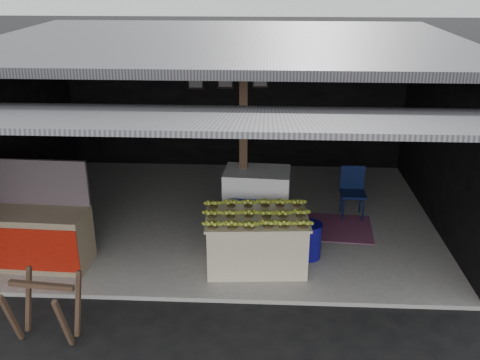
# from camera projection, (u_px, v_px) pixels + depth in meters

# --- Properties ---
(ground) EXTENTS (80.00, 80.00, 0.00)m
(ground) POSITION_uv_depth(u_px,v_px,m) (213.00, 303.00, 6.90)
(ground) COLOR black
(ground) RESTS_ON ground
(concrete_slab) EXTENTS (7.00, 5.00, 0.06)m
(concrete_slab) POSITION_uv_depth(u_px,v_px,m) (227.00, 216.00, 9.20)
(concrete_slab) COLOR gray
(concrete_slab) RESTS_ON ground
(shophouse) EXTENTS (7.40, 7.29, 3.02)m
(shophouse) POSITION_uv_depth(u_px,v_px,m) (228.00, 93.00, 8.71)
(shophouse) COLOR black
(shophouse) RESTS_ON ground
(banana_table) EXTENTS (1.47, 0.97, 0.78)m
(banana_table) POSITION_uv_depth(u_px,v_px,m) (256.00, 242.00, 7.48)
(banana_table) COLOR beige
(banana_table) RESTS_ON concrete_slab
(banana_pile) EXTENTS (1.35, 0.87, 0.15)m
(banana_pile) POSITION_uv_depth(u_px,v_px,m) (257.00, 212.00, 7.30)
(banana_pile) COLOR gold
(banana_pile) RESTS_ON banana_table
(white_crate) EXTENTS (1.03, 0.74, 1.10)m
(white_crate) POSITION_uv_depth(u_px,v_px,m) (257.00, 204.00, 8.29)
(white_crate) COLOR white
(white_crate) RESTS_ON concrete_slab
(neighbor_stall) EXTENTS (1.47, 0.71, 1.49)m
(neighbor_stall) POSITION_uv_depth(u_px,v_px,m) (37.00, 235.00, 7.52)
(neighbor_stall) COLOR #998466
(neighbor_stall) RESTS_ON concrete_slab
(sawhorse) EXTENTS (0.77, 0.73, 0.75)m
(sawhorse) POSITION_uv_depth(u_px,v_px,m) (44.00, 304.00, 6.07)
(sawhorse) COLOR #4E3527
(sawhorse) RESTS_ON ground
(water_barrel) EXTENTS (0.35, 0.35, 0.51)m
(water_barrel) POSITION_uv_depth(u_px,v_px,m) (309.00, 241.00, 7.77)
(water_barrel) COLOR #0E0B7C
(water_barrel) RESTS_ON concrete_slab
(plastic_chair) EXTENTS (0.41, 0.41, 0.86)m
(plastic_chair) POSITION_uv_depth(u_px,v_px,m) (353.00, 187.00, 9.00)
(plastic_chair) COLOR #0B153E
(plastic_chair) RESTS_ON concrete_slab
(magenta_rug) EXTENTS (1.58, 1.12, 0.01)m
(magenta_rug) POSITION_uv_depth(u_px,v_px,m) (325.00, 227.00, 8.74)
(magenta_rug) COLOR #6B1752
(magenta_rug) RESTS_ON concrete_slab
(picture_frames) EXTENTS (1.62, 0.04, 0.46)m
(picture_frames) POSITION_uv_depth(u_px,v_px,m) (227.00, 78.00, 10.71)
(picture_frames) COLOR black
(picture_frames) RESTS_ON shophouse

